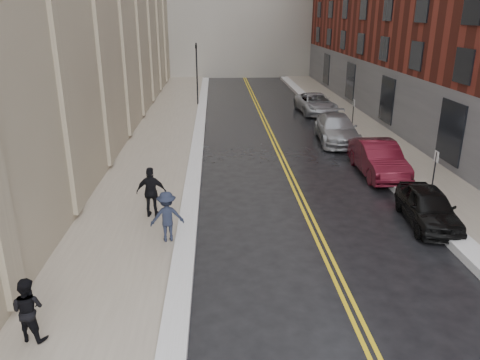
{
  "coord_description": "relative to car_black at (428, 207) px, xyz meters",
  "views": [
    {
      "loc": [
        -1.09,
        -9.85,
        7.56
      ],
      "look_at": [
        -0.22,
        6.69,
        1.6
      ],
      "focal_mm": 35.0,
      "sensor_mm": 36.0,
      "label": 1
    }
  ],
  "objects": [
    {
      "name": "car_maroon",
      "position": [
        0.0,
        5.7,
        0.13
      ],
      "size": [
        1.8,
        5.03,
        1.65
      ],
      "primitive_type": "imported",
      "rotation": [
        0.0,
        0.0,
        -0.01
      ],
      "color": "#490D18",
      "rests_on": "ground"
    },
    {
      "name": "sidewalk_left",
      "position": [
        -11.3,
        10.13,
        -0.62
      ],
      "size": [
        4.0,
        64.0,
        0.15
      ],
      "primitive_type": "cube",
      "color": "gray",
      "rests_on": "ground"
    },
    {
      "name": "lane_stripe_a",
      "position": [
        -4.42,
        10.13,
        -0.69
      ],
      "size": [
        0.12,
        64.0,
        0.01
      ],
      "primitive_type": "cube",
      "color": "gold",
      "rests_on": "ground"
    },
    {
      "name": "snow_ridge_right",
      "position": [
        0.35,
        10.13,
        -0.55
      ],
      "size": [
        0.85,
        60.8,
        0.3
      ],
      "primitive_type": "cube",
      "color": "silver",
      "rests_on": "ground"
    },
    {
      "name": "parking_sign_near",
      "position": [
        1.1,
        2.13,
        0.66
      ],
      "size": [
        0.06,
        0.35,
        2.23
      ],
      "color": "black",
      "rests_on": "ground"
    },
    {
      "name": "car_silver_far",
      "position": [
        -0.0,
        20.67,
        0.06
      ],
      "size": [
        2.83,
        5.6,
        1.52
      ],
      "primitive_type": "imported",
      "rotation": [
        0.0,
        0.0,
        0.06
      ],
      "color": "#A1A4A9",
      "rests_on": "ground"
    },
    {
      "name": "traffic_signal",
      "position": [
        -9.4,
        24.13,
        2.39
      ],
      "size": [
        0.18,
        0.15,
        5.2
      ],
      "color": "black",
      "rests_on": "ground"
    },
    {
      "name": "pedestrian_a",
      "position": [
        -12.39,
        -6.15,
        0.27
      ],
      "size": [
        0.93,
        0.8,
        1.63
      ],
      "primitive_type": "imported",
      "rotation": [
        0.0,
        0.0,
        2.87
      ],
      "color": "black",
      "rests_on": "sidewalk_left"
    },
    {
      "name": "sidewalk_right",
      "position": [
        2.2,
        10.13,
        -0.62
      ],
      "size": [
        3.0,
        64.0,
        0.15
      ],
      "primitive_type": "cube",
      "color": "gray",
      "rests_on": "ground"
    },
    {
      "name": "snow_ridge_left",
      "position": [
        -9.0,
        10.13,
        -0.57
      ],
      "size": [
        0.7,
        60.8,
        0.26
      ],
      "primitive_type": "cube",
      "color": "silver",
      "rests_on": "ground"
    },
    {
      "name": "car_black",
      "position": [
        0.0,
        0.0,
        0.0
      ],
      "size": [
        2.02,
        4.22,
        1.39
      ],
      "primitive_type": "imported",
      "rotation": [
        0.0,
        0.0,
        -0.1
      ],
      "color": "black",
      "rests_on": "ground"
    },
    {
      "name": "pedestrian_b",
      "position": [
        -9.6,
        -1.13,
        0.34
      ],
      "size": [
        1.25,
        0.86,
        1.77
      ],
      "primitive_type": "imported",
      "rotation": [
        0.0,
        0.0,
        3.33
      ],
      "color": "#1B2132",
      "rests_on": "sidewalk_left"
    },
    {
      "name": "lane_stripe_b",
      "position": [
        -4.18,
        10.13,
        -0.69
      ],
      "size": [
        0.12,
        64.0,
        0.01
      ],
      "primitive_type": "cube",
      "color": "gold",
      "rests_on": "ground"
    },
    {
      "name": "ground",
      "position": [
        -6.8,
        -5.87,
        -0.7
      ],
      "size": [
        160.0,
        160.0,
        0.0
      ],
      "primitive_type": "plane",
      "color": "black",
      "rests_on": "ground"
    },
    {
      "name": "parking_sign_far",
      "position": [
        1.1,
        14.13,
        0.66
      ],
      "size": [
        0.06,
        0.35,
        2.23
      ],
      "color": "black",
      "rests_on": "ground"
    },
    {
      "name": "pedestrian_c",
      "position": [
        -10.37,
        0.93,
        0.44
      ],
      "size": [
        1.18,
        0.57,
        1.96
      ],
      "primitive_type": "imported",
      "rotation": [
        0.0,
        0.0,
        3.06
      ],
      "color": "black",
      "rests_on": "sidewalk_left"
    },
    {
      "name": "car_silver_near",
      "position": [
        -0.49,
        12.01,
        0.11
      ],
      "size": [
        2.61,
        5.7,
        1.61
      ],
      "primitive_type": "imported",
      "rotation": [
        0.0,
        0.0,
        -0.06
      ],
      "color": "#93959A",
      "rests_on": "ground"
    }
  ]
}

